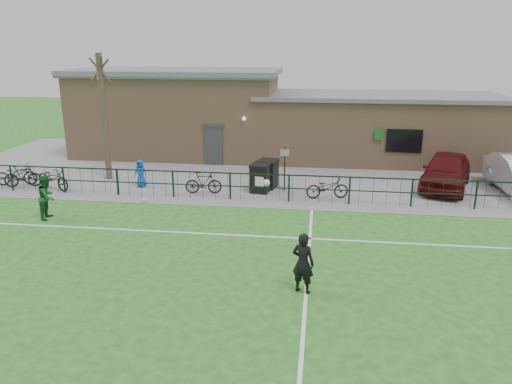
# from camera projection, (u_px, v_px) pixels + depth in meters

# --- Properties ---
(ground) EXTENTS (90.00, 90.00, 0.00)m
(ground) POSITION_uv_depth(u_px,v_px,m) (232.00, 290.00, 13.58)
(ground) COLOR #205F1C
(ground) RESTS_ON ground
(paving_strip) EXTENTS (34.00, 13.00, 0.02)m
(paving_strip) POSITION_uv_depth(u_px,v_px,m) (277.00, 169.00, 26.39)
(paving_strip) COLOR slate
(paving_strip) RESTS_ON ground
(pitch_line_touch) EXTENTS (28.00, 0.10, 0.01)m
(pitch_line_touch) POSITION_uv_depth(u_px,v_px,m) (265.00, 202.00, 20.98)
(pitch_line_touch) COLOR white
(pitch_line_touch) RESTS_ON ground
(pitch_line_mid) EXTENTS (28.00, 0.10, 0.01)m
(pitch_line_mid) POSITION_uv_depth(u_px,v_px,m) (252.00, 236.00, 17.37)
(pitch_line_mid) COLOR white
(pitch_line_mid) RESTS_ON ground
(pitch_line_perp) EXTENTS (0.10, 16.00, 0.01)m
(pitch_line_perp) POSITION_uv_depth(u_px,v_px,m) (306.00, 295.00, 13.33)
(pitch_line_perp) COLOR white
(pitch_line_perp) RESTS_ON ground
(perimeter_fence) EXTENTS (28.00, 0.10, 1.20)m
(perimeter_fence) POSITION_uv_depth(u_px,v_px,m) (265.00, 187.00, 21.00)
(perimeter_fence) COLOR black
(perimeter_fence) RESTS_ON ground
(bare_tree) EXTENTS (0.30, 0.30, 6.00)m
(bare_tree) POSITION_uv_depth(u_px,v_px,m) (104.00, 118.00, 23.66)
(bare_tree) COLOR #423528
(bare_tree) RESTS_ON ground
(wheelie_bin_left) EXTENTS (0.92, 1.01, 1.20)m
(wheelie_bin_left) POSITION_uv_depth(u_px,v_px,m) (261.00, 179.00, 22.25)
(wheelie_bin_left) COLOR black
(wheelie_bin_left) RESTS_ON paving_strip
(wheelie_bin_right) EXTENTS (0.98, 1.06, 1.21)m
(wheelie_bin_right) POSITION_uv_depth(u_px,v_px,m) (268.00, 175.00, 22.93)
(wheelie_bin_right) COLOR black
(wheelie_bin_right) RESTS_ON paving_strip
(sign_post) EXTENTS (0.08, 0.08, 2.00)m
(sign_post) POSITION_uv_depth(u_px,v_px,m) (285.00, 169.00, 22.28)
(sign_post) COLOR black
(sign_post) RESTS_ON paving_strip
(car_maroon) EXTENTS (3.35, 5.13, 1.62)m
(car_maroon) POSITION_uv_depth(u_px,v_px,m) (446.00, 171.00, 22.74)
(car_maroon) COLOR #4E0E10
(car_maroon) RESTS_ON paving_strip
(bicycle_a) EXTENTS (2.01, 1.10, 1.00)m
(bicycle_a) POSITION_uv_depth(u_px,v_px,m) (16.00, 175.00, 23.32)
(bicycle_a) COLOR black
(bicycle_a) RESTS_ON paving_strip
(bicycle_b) EXTENTS (1.75, 0.95, 1.01)m
(bicycle_b) POSITION_uv_depth(u_px,v_px,m) (23.00, 176.00, 23.02)
(bicycle_b) COLOR black
(bicycle_b) RESTS_ON paving_strip
(bicycle_c) EXTENTS (2.12, 1.45, 1.06)m
(bicycle_c) POSITION_uv_depth(u_px,v_px,m) (53.00, 178.00, 22.63)
(bicycle_c) COLOR black
(bicycle_c) RESTS_ON paving_strip
(bicycle_d) EXTENTS (1.66, 0.66, 0.97)m
(bicycle_d) POSITION_uv_depth(u_px,v_px,m) (203.00, 183.00, 22.02)
(bicycle_d) COLOR black
(bicycle_d) RESTS_ON paving_strip
(bicycle_e) EXTENTS (1.90, 0.98, 0.95)m
(bicycle_e) POSITION_uv_depth(u_px,v_px,m) (327.00, 188.00, 21.35)
(bicycle_e) COLOR black
(bicycle_e) RESTS_ON paving_strip
(spectator_child) EXTENTS (0.63, 0.42, 1.27)m
(spectator_child) POSITION_uv_depth(u_px,v_px,m) (141.00, 173.00, 22.99)
(spectator_child) COLOR blue
(spectator_child) RESTS_ON paving_strip
(goalkeeper_kick) EXTENTS (1.74, 3.01, 2.40)m
(goalkeeper_kick) POSITION_uv_depth(u_px,v_px,m) (302.00, 261.00, 13.32)
(goalkeeper_kick) COLOR black
(goalkeeper_kick) RESTS_ON ground
(outfield_player) EXTENTS (0.71, 0.87, 1.68)m
(outfield_player) POSITION_uv_depth(u_px,v_px,m) (47.00, 197.00, 18.91)
(outfield_player) COLOR #175026
(outfield_player) RESTS_ON ground
(ball_ground) EXTENTS (0.20, 0.20, 0.20)m
(ball_ground) POSITION_uv_depth(u_px,v_px,m) (144.00, 201.00, 20.89)
(ball_ground) COLOR white
(ball_ground) RESTS_ON ground
(clubhouse) EXTENTS (24.25, 5.40, 4.96)m
(clubhouse) POSITION_uv_depth(u_px,v_px,m) (267.00, 119.00, 28.70)
(clubhouse) COLOR tan
(clubhouse) RESTS_ON ground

